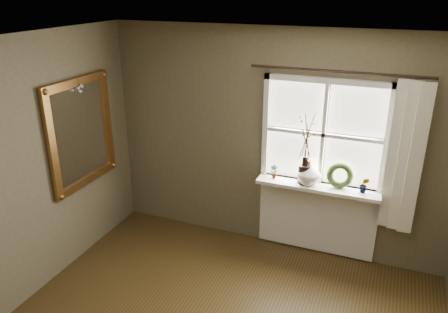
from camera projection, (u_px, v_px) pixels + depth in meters
ceiling at (180, 58)px, 2.58m from camera, size 4.50×4.50×0.00m
wall_back at (275, 142)px, 5.05m from camera, size 4.00×0.10×2.60m
window_frame at (324, 135)px, 4.73m from camera, size 1.36×0.06×1.24m
window_sill at (317, 187)px, 4.85m from camera, size 1.36×0.26×0.04m
window_apron at (316, 217)px, 5.11m from camera, size 1.36×0.04×0.88m
dark_jug at (304, 174)px, 4.86m from camera, size 0.16×0.16×0.22m
cream_vase at (309, 173)px, 4.83m from camera, size 0.31×0.31×0.27m
wreath at (340, 178)px, 4.76m from camera, size 0.30×0.17×0.29m
potted_plant_left at (274, 172)px, 4.99m from camera, size 0.09×0.07×0.16m
potted_plant_right at (364, 185)px, 4.64m from camera, size 0.11×0.09×0.18m
curtain at (405, 158)px, 4.40m from camera, size 0.36×0.12×1.59m
curtain_rod at (338, 72)px, 4.38m from camera, size 1.84×0.03×0.03m
gilt_mirror at (81, 133)px, 4.84m from camera, size 0.10×1.03×1.22m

